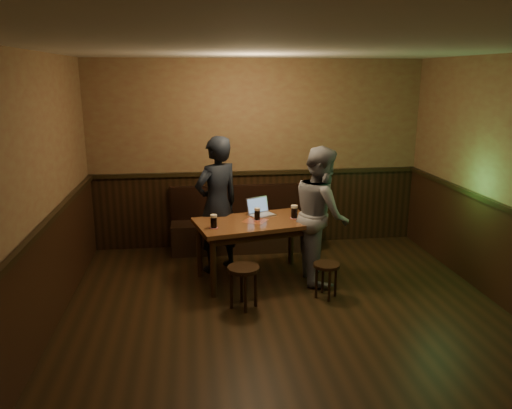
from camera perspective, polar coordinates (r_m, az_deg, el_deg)
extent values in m
cube|color=black|center=(5.20, 4.72, -15.17)|extent=(5.00, 6.00, 0.02)
cube|color=beige|center=(4.52, 5.50, 17.61)|extent=(5.00, 6.00, 0.02)
cube|color=olive|center=(7.57, 0.16, 5.75)|extent=(5.00, 0.02, 2.80)
cube|color=olive|center=(4.80, -25.61, -0.94)|extent=(0.02, 6.00, 2.80)
cube|color=black|center=(7.72, 0.19, -0.53)|extent=(4.98, 0.04, 1.10)
cube|color=black|center=(5.07, -24.22, -10.23)|extent=(0.04, 5.98, 1.10)
cube|color=black|center=(7.56, 0.22, 3.65)|extent=(4.98, 0.06, 0.06)
cube|color=black|center=(4.86, -24.59, -3.99)|extent=(0.06, 5.98, 0.06)
cube|color=black|center=(7.53, -1.21, -3.51)|extent=(2.20, 0.50, 0.45)
cube|color=black|center=(7.59, -1.39, 0.37)|extent=(2.20, 0.10, 0.50)
cube|color=#583019|center=(6.29, -0.09, -2.10)|extent=(1.61, 1.14, 0.05)
cube|color=black|center=(6.31, -0.09, -2.78)|extent=(1.46, 0.99, 0.08)
cube|color=maroon|center=(6.28, -0.09, -1.86)|extent=(0.38, 0.38, 0.00)
cylinder|color=black|center=(5.93, -4.92, -7.23)|extent=(0.07, 0.07, 0.73)
cylinder|color=black|center=(6.54, -6.48, -5.15)|extent=(0.07, 0.07, 0.73)
cylinder|color=black|center=(6.37, 6.48, -5.71)|extent=(0.07, 0.07, 0.73)
cylinder|color=black|center=(6.94, 4.01, -3.92)|extent=(0.07, 0.07, 0.73)
cylinder|color=black|center=(5.61, -1.44, -7.33)|extent=(0.38, 0.38, 0.04)
cylinder|color=black|center=(5.73, -0.03, -9.42)|extent=(0.04, 0.04, 0.47)
cylinder|color=black|center=(5.83, -1.64, -8.97)|extent=(0.04, 0.04, 0.47)
cylinder|color=black|center=(5.69, -2.83, -9.61)|extent=(0.04, 0.04, 0.47)
cylinder|color=black|center=(5.58, -1.20, -10.10)|extent=(0.04, 0.04, 0.47)
cylinder|color=black|center=(5.94, 8.08, -6.88)|extent=(0.33, 0.33, 0.04)
cylinder|color=black|center=(6.06, 9.09, -8.56)|extent=(0.03, 0.03, 0.40)
cylinder|color=black|center=(6.13, 7.64, -8.25)|extent=(0.03, 0.03, 0.40)
cylinder|color=black|center=(5.99, 6.92, -8.78)|extent=(0.03, 0.03, 0.40)
cylinder|color=black|center=(5.92, 8.39, -9.12)|extent=(0.03, 0.03, 0.40)
cylinder|color=maroon|center=(6.02, -4.84, -2.65)|extent=(0.11, 0.11, 0.00)
cylinder|color=silver|center=(6.02, -4.84, -2.62)|extent=(0.09, 0.09, 0.00)
cylinder|color=black|center=(6.00, -4.85, -2.02)|extent=(0.08, 0.08, 0.13)
cylinder|color=beige|center=(5.98, -4.87, -1.29)|extent=(0.08, 0.08, 0.03)
cylinder|color=maroon|center=(6.32, 0.14, -1.76)|extent=(0.10, 0.10, 0.00)
cylinder|color=silver|center=(6.32, 0.14, -1.73)|extent=(0.09, 0.09, 0.00)
cylinder|color=black|center=(6.30, 0.14, -1.18)|extent=(0.07, 0.07, 0.12)
cylinder|color=beige|center=(6.28, 0.14, -0.52)|extent=(0.08, 0.08, 0.03)
cylinder|color=maroon|center=(6.41, 4.39, -1.55)|extent=(0.11, 0.11, 0.00)
cylinder|color=silver|center=(6.41, 4.39, -1.52)|extent=(0.09, 0.09, 0.00)
cylinder|color=black|center=(6.39, 4.40, -0.93)|extent=(0.08, 0.08, 0.13)
cylinder|color=beige|center=(6.37, 4.41, -0.21)|extent=(0.09, 0.09, 0.03)
cube|color=silver|center=(6.51, 0.69, -1.22)|extent=(0.38, 0.33, 0.02)
cube|color=#B2B2B7|center=(6.50, 0.69, -1.14)|extent=(0.33, 0.28, 0.00)
cube|color=silver|center=(6.57, 0.16, -0.05)|extent=(0.31, 0.19, 0.21)
cube|color=#54749C|center=(6.56, 0.21, -0.06)|extent=(0.28, 0.17, 0.18)
cube|color=silver|center=(6.40, 5.58, -1.61)|extent=(0.24, 0.18, 0.00)
imported|color=black|center=(6.59, -4.45, -0.02)|extent=(0.79, 0.72, 1.82)
imported|color=gray|center=(6.34, 7.44, -1.11)|extent=(0.68, 0.86, 1.73)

